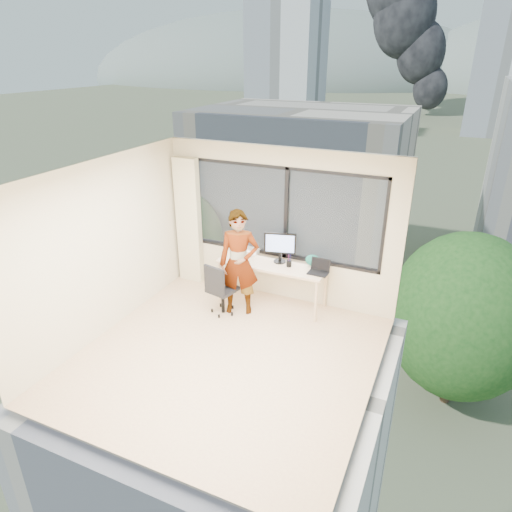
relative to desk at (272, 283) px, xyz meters
The scene contains 24 objects.
floor 1.70m from the desk, 90.00° to the right, with size 4.00×4.00×0.01m, color #D8BB8C.
ceiling 2.78m from the desk, 90.00° to the right, with size 4.00×4.00×0.01m, color white.
wall_front 3.78m from the desk, 90.00° to the right, with size 4.00×0.01×2.60m, color beige.
wall_left 2.76m from the desk, 140.31° to the right, with size 0.01×4.00×2.60m, color beige.
wall_right 2.76m from the desk, 39.69° to the right, with size 0.01×4.00×2.60m, color beige.
window_wall 1.20m from the desk, 81.63° to the left, with size 3.30×0.16×1.55m, color black, non-canonical shape.
curtain 1.90m from the desk, behind, with size 0.45×0.14×2.30m, color #F5E6BF.
desk is the anchor object (origin of this frame).
chair 0.87m from the desk, 135.25° to the right, with size 0.46×0.46×0.91m, color black, non-canonical shape.
person 0.77m from the desk, 131.18° to the right, with size 0.63×0.42×1.74m, color #2D2D33.
monitor 0.65m from the desk, 47.06° to the left, with size 0.52×0.11×0.52m, color black, non-canonical shape.
game_console 0.70m from the desk, 155.82° to the left, with size 0.28×0.24×0.07m, color white.
laptop 0.93m from the desk, ahead, with size 0.31×0.33×0.20m, color black, non-canonical shape.
cellphone 0.70m from the desk, behind, with size 0.11×0.05×0.01m, color black.
pen_cup 0.52m from the desk, ahead, with size 0.09×0.09×0.11m, color black.
handbag 0.81m from the desk, 14.88° to the left, with size 0.25×0.13×0.20m, color #0C4945.
exterior_ground 119.21m from the desk, 90.00° to the left, with size 400.00×400.00×0.04m, color #515B3D.
near_bldg_a 30.64m from the desk, 107.62° to the left, with size 16.00×12.00×14.00m, color beige.
far_tower_a 99.69m from the desk, 110.55° to the left, with size 14.00×14.00×28.00m, color silver.
far_tower_b 118.61m from the desk, 86.13° to the left, with size 13.00×13.00×30.00m, color silver.
far_tower_d 160.05m from the desk, 112.02° to the left, with size 16.00×14.00×22.00m, color silver.
hill_a 340.51m from the desk, 110.65° to the left, with size 288.00×216.00×90.00m, color slate.
tree_a 27.88m from the desk, 128.19° to the left, with size 7.00×7.00×8.00m, color #1C4C19, non-canonical shape.
tree_b 19.51m from the desk, 76.24° to the left, with size 7.60×7.60×9.00m, color #1C4C19, non-canonical shape.
Camera 1 is at (2.54, -4.63, 3.92)m, focal length 31.90 mm.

